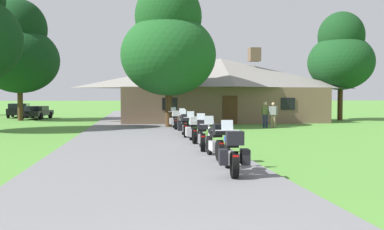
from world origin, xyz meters
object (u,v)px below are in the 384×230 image
(motorcycle_blue_nearest_to_camera, at_px, (232,152))
(parked_black_suv_far_left, at_px, (20,110))
(motorcycle_blue_third_in_row, at_px, (202,134))
(motorcycle_black_sixth_in_row, at_px, (183,122))
(motorcycle_silver_farthest_in_row, at_px, (175,120))
(tree_right_of_lodge, at_px, (341,55))
(motorcycle_green_fifth_in_row, at_px, (185,125))
(bystander_gray_shirt_beside_signpost, at_px, (273,114))
(motorcycle_black_second_in_row, at_px, (215,141))
(bystander_olive_shirt_near_lodge, at_px, (265,113))
(tree_left_far, at_px, (19,51))
(motorcycle_green_fourth_in_row, at_px, (193,130))
(tree_by_lodge_front, at_px, (168,44))
(parked_black_sedan_far_left, at_px, (36,112))

(motorcycle_blue_nearest_to_camera, distance_m, parked_black_suv_far_left, 35.86)
(motorcycle_blue_nearest_to_camera, height_order, motorcycle_blue_third_in_row, same)
(motorcycle_blue_nearest_to_camera, height_order, motorcycle_black_sixth_in_row, same)
(motorcycle_silver_farthest_in_row, relative_size, tree_right_of_lodge, 0.22)
(motorcycle_green_fifth_in_row, bearing_deg, bystander_gray_shirt_beside_signpost, 42.98)
(motorcycle_blue_nearest_to_camera, bearing_deg, motorcycle_blue_third_in_row, 95.28)
(motorcycle_black_second_in_row, bearing_deg, bystander_olive_shirt_near_lodge, 63.61)
(motorcycle_black_sixth_in_row, xyz_separation_m, bystander_gray_shirt_beside_signpost, (6.20, 3.21, 0.32))
(bystander_olive_shirt_near_lodge, relative_size, tree_left_far, 0.16)
(motorcycle_blue_third_in_row, xyz_separation_m, motorcycle_silver_farthest_in_row, (-0.00, 10.17, -0.01))
(motorcycle_green_fourth_in_row, bearing_deg, tree_by_lodge_front, 93.02)
(tree_right_of_lodge, bearing_deg, motorcycle_green_fifth_in_row, -138.14)
(motorcycle_green_fourth_in_row, relative_size, tree_left_far, 0.20)
(motorcycle_blue_nearest_to_camera, xyz_separation_m, motorcycle_green_fourth_in_row, (0.09, 7.40, 0.00))
(motorcycle_black_second_in_row, distance_m, motorcycle_silver_farthest_in_row, 12.45)
(motorcycle_blue_nearest_to_camera, distance_m, tree_left_far, 30.19)
(tree_left_far, bearing_deg, motorcycle_black_sixth_in_row, -49.95)
(tree_by_lodge_front, height_order, parked_black_sedan_far_left, tree_by_lodge_front)
(bystander_gray_shirt_beside_signpost, xyz_separation_m, tree_left_far, (-18.54, 11.47, 5.04))
(motorcycle_green_fifth_in_row, distance_m, motorcycle_black_sixth_in_row, 2.32)
(motorcycle_green_fifth_in_row, distance_m, motorcycle_silver_farthest_in_row, 5.01)
(tree_right_of_lodge, xyz_separation_m, tree_left_far, (-27.40, 3.30, 0.29))
(motorcycle_black_second_in_row, height_order, tree_right_of_lodge, tree_right_of_lodge)
(parked_black_suv_far_left, bearing_deg, bystander_gray_shirt_beside_signpost, -48.48)
(motorcycle_green_fourth_in_row, relative_size, parked_black_sedan_far_left, 0.47)
(motorcycle_blue_nearest_to_camera, bearing_deg, parked_black_sedan_far_left, 116.96)
(motorcycle_silver_farthest_in_row, bearing_deg, motorcycle_black_sixth_in_row, -86.05)
(motorcycle_black_sixth_in_row, height_order, motorcycle_silver_farthest_in_row, same)
(motorcycle_blue_nearest_to_camera, bearing_deg, tree_right_of_lodge, 63.39)
(motorcycle_green_fourth_in_row, distance_m, tree_right_of_lodge, 22.98)
(motorcycle_blue_third_in_row, height_order, motorcycle_black_sixth_in_row, same)
(motorcycle_green_fifth_in_row, bearing_deg, parked_black_suv_far_left, 123.24)
(motorcycle_silver_farthest_in_row, bearing_deg, tree_by_lodge_front, 97.35)
(motorcycle_silver_farthest_in_row, relative_size, bystander_gray_shirt_beside_signpost, 1.25)
(bystander_gray_shirt_beside_signpost, height_order, parked_black_suv_far_left, bystander_gray_shirt_beside_signpost)
(motorcycle_silver_farthest_in_row, relative_size, tree_left_far, 0.20)
(motorcycle_blue_nearest_to_camera, height_order, motorcycle_green_fourth_in_row, same)
(motorcycle_blue_nearest_to_camera, height_order, motorcycle_black_second_in_row, same)
(motorcycle_blue_nearest_to_camera, distance_m, motorcycle_green_fourth_in_row, 7.40)
(motorcycle_black_sixth_in_row, height_order, tree_by_lodge_front, tree_by_lodge_front)
(motorcycle_green_fourth_in_row, bearing_deg, motorcycle_blue_nearest_to_camera, -89.19)
(motorcycle_black_sixth_in_row, relative_size, motorcycle_silver_farthest_in_row, 1.00)
(motorcycle_green_fifth_in_row, bearing_deg, motorcycle_green_fourth_in_row, -87.03)
(motorcycle_green_fifth_in_row, relative_size, bystander_gray_shirt_beside_signpost, 1.25)
(motorcycle_green_fourth_in_row, xyz_separation_m, bystander_gray_shirt_beside_signpost, (6.38, 8.28, 0.32))
(tree_by_lodge_front, bearing_deg, motorcycle_green_fourth_in_row, -88.46)
(parked_black_sedan_far_left, bearing_deg, bystander_gray_shirt_beside_signpost, -31.05)
(parked_black_sedan_far_left, bearing_deg, motorcycle_black_sixth_in_row, -48.81)
(motorcycle_black_second_in_row, distance_m, parked_black_sedan_far_left, 29.44)
(bystander_olive_shirt_near_lodge, distance_m, parked_black_suv_far_left, 26.10)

